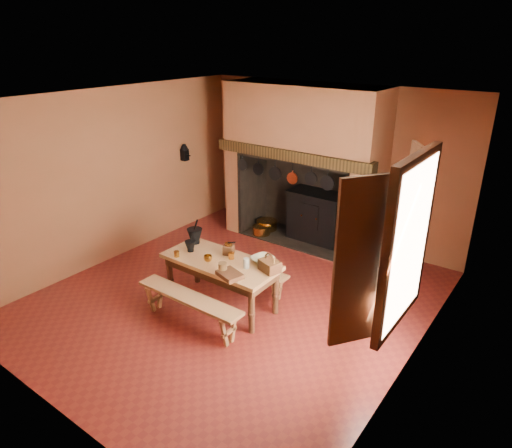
# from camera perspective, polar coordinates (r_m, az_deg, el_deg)

# --- Properties ---
(floor) EXTENTS (5.50, 5.50, 0.00)m
(floor) POSITION_cam_1_polar(r_m,az_deg,el_deg) (6.72, -2.61, -9.16)
(floor) COLOR maroon
(floor) RESTS_ON ground
(ceiling) EXTENTS (5.50, 5.50, 0.00)m
(ceiling) POSITION_cam_1_polar(r_m,az_deg,el_deg) (5.76, -3.11, 15.22)
(ceiling) COLOR silver
(ceiling) RESTS_ON back_wall
(back_wall) EXTENTS (5.00, 0.02, 2.80)m
(back_wall) POSITION_cam_1_polar(r_m,az_deg,el_deg) (8.32, 9.23, 7.44)
(back_wall) COLOR brown
(back_wall) RESTS_ON floor
(wall_left) EXTENTS (0.02, 5.50, 2.80)m
(wall_left) POSITION_cam_1_polar(r_m,az_deg,el_deg) (7.85, -17.28, 5.78)
(wall_left) COLOR brown
(wall_left) RESTS_ON floor
(wall_right) EXTENTS (0.02, 5.50, 2.80)m
(wall_right) POSITION_cam_1_polar(r_m,az_deg,el_deg) (5.04, 19.94, -3.96)
(wall_right) COLOR brown
(wall_right) RESTS_ON floor
(wall_front) EXTENTS (5.00, 0.02, 2.80)m
(wall_front) POSITION_cam_1_polar(r_m,az_deg,el_deg) (4.52, -25.46, -8.07)
(wall_front) COLOR brown
(wall_front) RESTS_ON floor
(chimney_breast) EXTENTS (2.95, 0.96, 2.80)m
(chimney_breast) POSITION_cam_1_polar(r_m,az_deg,el_deg) (7.98, 5.99, 10.02)
(chimney_breast) COLOR brown
(chimney_breast) RESTS_ON floor
(iron_range) EXTENTS (1.12, 0.55, 1.60)m
(iron_range) POSITION_cam_1_polar(r_m,az_deg,el_deg) (8.37, 7.62, 1.01)
(iron_range) COLOR black
(iron_range) RESTS_ON floor
(hearth_pans) EXTENTS (0.51, 0.62, 0.20)m
(hearth_pans) POSITION_cam_1_polar(r_m,az_deg,el_deg) (8.82, 1.05, -0.34)
(hearth_pans) COLOR #B27829
(hearth_pans) RESTS_ON floor
(hanging_pans) EXTENTS (1.92, 0.29, 0.27)m
(hanging_pans) POSITION_cam_1_polar(r_m,az_deg,el_deg) (7.70, 3.69, 6.15)
(hanging_pans) COLOR black
(hanging_pans) RESTS_ON chimney_breast
(onion_string) EXTENTS (0.12, 0.10, 0.46)m
(onion_string) POSITION_cam_1_polar(r_m,az_deg,el_deg) (7.10, 12.75, 3.93)
(onion_string) COLOR #B15020
(onion_string) RESTS_ON chimney_breast
(herb_bunch) EXTENTS (0.20, 0.20, 0.35)m
(herb_bunch) POSITION_cam_1_polar(r_m,az_deg,el_deg) (7.02, 14.12, 4.01)
(herb_bunch) COLOR #5A622E
(herb_bunch) RESTS_ON chimney_breast
(window) EXTENTS (0.39, 1.75, 1.76)m
(window) POSITION_cam_1_polar(r_m,az_deg,el_deg) (4.61, 17.15, -2.01)
(window) COLOR white
(window) RESTS_ON wall_right
(wall_coffee_mill) EXTENTS (0.23, 0.16, 0.31)m
(wall_coffee_mill) POSITION_cam_1_polar(r_m,az_deg,el_deg) (8.73, -8.93, 8.98)
(wall_coffee_mill) COLOR black
(wall_coffee_mill) RESTS_ON wall_left
(work_table) EXTENTS (1.64, 0.73, 0.71)m
(work_table) POSITION_cam_1_polar(r_m,az_deg,el_deg) (6.28, -4.43, -5.39)
(work_table) COLOR tan
(work_table) RESTS_ON floor
(bench_front) EXTENTS (1.60, 0.28, 0.45)m
(bench_front) POSITION_cam_1_polar(r_m,az_deg,el_deg) (6.01, -8.32, -9.83)
(bench_front) COLOR tan
(bench_front) RESTS_ON floor
(bench_back) EXTENTS (1.42, 0.25, 0.40)m
(bench_back) POSITION_cam_1_polar(r_m,az_deg,el_deg) (6.79, -1.38, -5.89)
(bench_back) COLOR tan
(bench_back) RESTS_ON floor
(mortar_large) EXTENTS (0.22, 0.22, 0.38)m
(mortar_large) POSITION_cam_1_polar(r_m,az_deg,el_deg) (6.70, -7.65, -1.39)
(mortar_large) COLOR black
(mortar_large) RESTS_ON work_table
(mortar_small) EXTENTS (0.16, 0.16, 0.26)m
(mortar_small) POSITION_cam_1_polar(r_m,az_deg,el_deg) (6.47, -8.21, -2.69)
(mortar_small) COLOR black
(mortar_small) RESTS_ON work_table
(coffee_grinder) EXTENTS (0.20, 0.18, 0.21)m
(coffee_grinder) POSITION_cam_1_polar(r_m,az_deg,el_deg) (6.34, -3.44, -3.12)
(coffee_grinder) COLOR #3D2113
(coffee_grinder) RESTS_ON work_table
(brass_mug_a) EXTENTS (0.09, 0.09, 0.08)m
(brass_mug_a) POSITION_cam_1_polar(r_m,az_deg,el_deg) (6.37, -9.90, -3.71)
(brass_mug_a) COLOR #B27829
(brass_mug_a) RESTS_ON work_table
(brass_mug_b) EXTENTS (0.10, 0.10, 0.09)m
(brass_mug_b) POSITION_cam_1_polar(r_m,az_deg,el_deg) (6.23, -3.10, -3.98)
(brass_mug_b) COLOR #B27829
(brass_mug_b) RESTS_ON work_table
(mixing_bowl) EXTENTS (0.36, 0.36, 0.07)m
(mixing_bowl) POSITION_cam_1_polar(r_m,az_deg,el_deg) (6.13, 0.85, -4.48)
(mixing_bowl) COLOR #B7B48D
(mixing_bowl) RESTS_ON work_table
(stoneware_crock) EXTENTS (0.12, 0.12, 0.14)m
(stoneware_crock) POSITION_cam_1_polar(r_m,az_deg,el_deg) (5.87, -4.19, -5.50)
(stoneware_crock) COLOR brown
(stoneware_crock) RESTS_ON work_table
(glass_jar) EXTENTS (0.09, 0.09, 0.14)m
(glass_jar) POSITION_cam_1_polar(r_m,az_deg,el_deg) (5.97, -1.23, -4.92)
(glass_jar) COLOR beige
(glass_jar) RESTS_ON work_table
(wicker_basket) EXTENTS (0.31, 0.27, 0.26)m
(wicker_basket) POSITION_cam_1_polar(r_m,az_deg,el_deg) (5.89, 1.72, -5.18)
(wicker_basket) COLOR #523418
(wicker_basket) RESTS_ON work_table
(wooden_tray) EXTENTS (0.38, 0.32, 0.06)m
(wooden_tray) POSITION_cam_1_polar(r_m,az_deg,el_deg) (5.80, -3.30, -6.33)
(wooden_tray) COLOR #3D2113
(wooden_tray) RESTS_ON work_table
(brass_cup) EXTENTS (0.11, 0.11, 0.09)m
(brass_cup) POSITION_cam_1_polar(r_m,az_deg,el_deg) (6.18, -6.03, -4.29)
(brass_cup) COLOR #B27829
(brass_cup) RESTS_ON work_table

